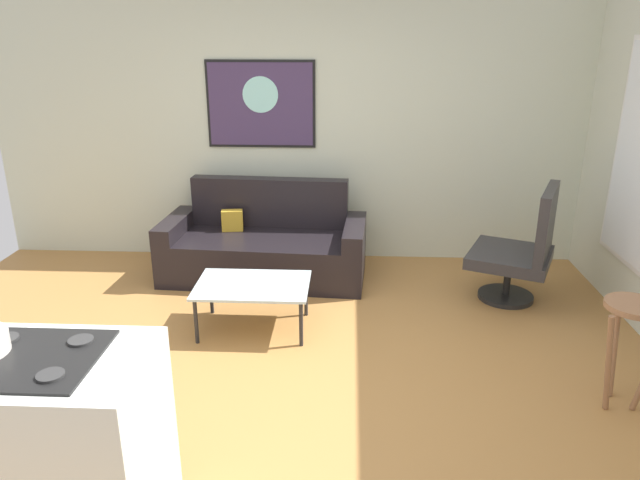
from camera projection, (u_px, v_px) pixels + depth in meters
ground at (295, 386)px, 3.95m from camera, size 6.40×6.40×0.04m
back_wall at (316, 120)px, 5.76m from camera, size 6.40×0.05×2.80m
couch at (265, 247)px, 5.61m from camera, size 1.93×0.95×0.88m
coffee_table at (253, 288)px, 4.56m from camera, size 0.87×0.60×0.38m
armchair at (522, 250)px, 5.01m from camera, size 0.86×0.88×1.02m
bar_stool at (631, 327)px, 3.54m from camera, size 0.39×0.38×0.70m
wall_painting at (261, 104)px, 5.69m from camera, size 1.05×0.03×0.83m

